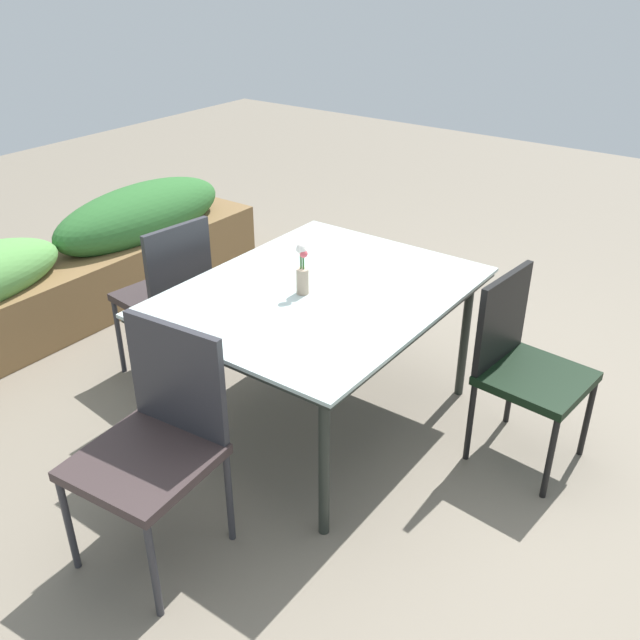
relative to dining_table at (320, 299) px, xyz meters
name	(u,v)px	position (x,y,z in m)	size (l,w,h in m)	color
ground_plane	(343,416)	(0.08, -0.09, -0.68)	(12.00, 12.00, 0.00)	#756B5B
dining_table	(320,299)	(0.00, 0.00, 0.00)	(1.43, 1.13, 0.72)	#B2C6C1
chair_near_right	(523,360)	(0.33, -0.87, -0.18)	(0.47, 0.47, 0.88)	black
chair_far_side	(169,290)	(-0.14, 0.88, -0.15)	(0.45, 0.45, 0.91)	#32292A
chair_end_left	(157,434)	(-1.01, 0.01, -0.15)	(0.50, 0.50, 0.93)	#372B2B
flower_vase	(302,270)	(-0.08, 0.04, 0.16)	(0.06, 0.06, 0.24)	tan
planter_box	(62,272)	(-0.09, 1.92, -0.34)	(3.01, 0.55, 0.72)	brown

